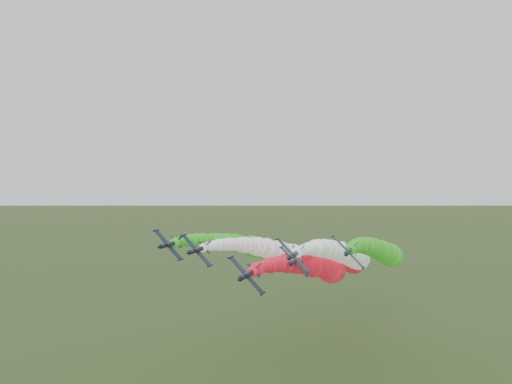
% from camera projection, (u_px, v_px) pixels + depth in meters
% --- Properties ---
extents(jet_lead, '(13.02, 71.46, 16.74)m').
position_uv_depth(jet_lead, '(315.00, 267.00, 133.10)').
color(jet_lead, black).
rests_on(jet_lead, ground).
extents(jet_inner_left, '(13.14, 71.58, 16.86)m').
position_uv_depth(jet_inner_left, '(273.00, 250.00, 148.66)').
color(jet_inner_left, black).
rests_on(jet_inner_left, ground).
extents(jet_inner_right, '(13.13, 71.58, 16.85)m').
position_uv_depth(jet_inner_right, '(344.00, 254.00, 141.31)').
color(jet_inner_right, black).
rests_on(jet_inner_right, ground).
extents(jet_outer_left, '(13.03, 71.47, 16.75)m').
position_uv_depth(jet_outer_left, '(249.00, 246.00, 154.01)').
color(jet_outer_left, black).
rests_on(jet_outer_left, ground).
extents(jet_outer_right, '(13.06, 71.50, 16.78)m').
position_uv_depth(jet_outer_right, '(381.00, 251.00, 143.95)').
color(jet_outer_right, black).
rests_on(jet_outer_right, ground).
extents(jet_trail, '(13.59, 72.03, 17.30)m').
position_uv_depth(jet_trail, '(340.00, 259.00, 157.14)').
color(jet_trail, black).
rests_on(jet_trail, ground).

